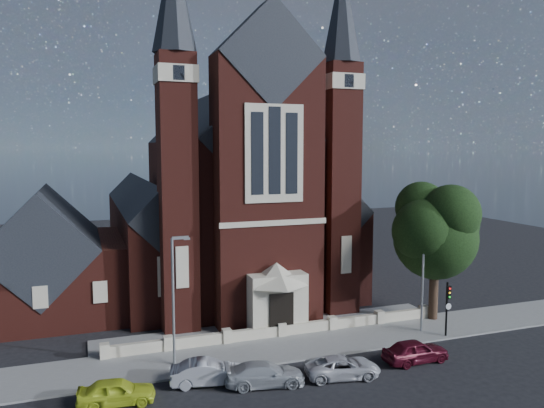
# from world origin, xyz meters

# --- Properties ---
(ground) EXTENTS (120.00, 120.00, 0.00)m
(ground) POSITION_xyz_m (0.00, 15.00, 0.00)
(ground) COLOR black
(ground) RESTS_ON ground
(pavement_strip) EXTENTS (60.00, 5.00, 0.12)m
(pavement_strip) POSITION_xyz_m (0.00, 4.50, 0.00)
(pavement_strip) COLOR slate
(pavement_strip) RESTS_ON ground
(forecourt_paving) EXTENTS (26.00, 3.00, 0.14)m
(forecourt_paving) POSITION_xyz_m (0.00, 8.50, 0.00)
(forecourt_paving) COLOR slate
(forecourt_paving) RESTS_ON ground
(forecourt_wall) EXTENTS (24.00, 0.40, 0.90)m
(forecourt_wall) POSITION_xyz_m (0.00, 6.50, 0.00)
(forecourt_wall) COLOR #B7A992
(forecourt_wall) RESTS_ON ground
(church) EXTENTS (20.01, 34.90, 29.20)m
(church) POSITION_xyz_m (-0.00, 22.94, 8.19)
(church) COLOR #4F1C15
(church) RESTS_ON ground
(parish_hall) EXTENTS (12.00, 12.20, 10.24)m
(parish_hall) POSITION_xyz_m (-16.00, 18.00, 4.01)
(parish_hall) COLOR #4F1C15
(parish_hall) RESTS_ON ground
(street_tree) EXTENTS (6.40, 6.60, 10.70)m
(street_tree) POSITION_xyz_m (12.60, 5.71, 6.96)
(street_tree) COLOR black
(street_tree) RESTS_ON ground
(street_lamp_left) EXTENTS (1.16, 0.22, 8.09)m
(street_lamp_left) POSITION_xyz_m (-7.91, 4.00, 4.60)
(street_lamp_left) COLOR gray
(street_lamp_left) RESTS_ON ground
(street_lamp_right) EXTENTS (1.16, 0.22, 8.09)m
(street_lamp_right) POSITION_xyz_m (10.09, 4.00, 4.60)
(street_lamp_right) COLOR gray
(street_lamp_right) RESTS_ON ground
(traffic_signal) EXTENTS (0.28, 0.42, 4.00)m
(traffic_signal) POSITION_xyz_m (11.00, 2.43, 2.58)
(traffic_signal) COLOR black
(traffic_signal) RESTS_ON ground
(car_lime_van) EXTENTS (4.16, 2.07, 1.36)m
(car_lime_van) POSITION_xyz_m (-11.67, 0.17, 0.68)
(car_lime_van) COLOR #C5D82B
(car_lime_van) RESTS_ON ground
(car_silver_a) EXTENTS (4.47, 2.26, 1.41)m
(car_silver_a) POSITION_xyz_m (-6.61, 0.82, 0.70)
(car_silver_a) COLOR #9E9FA5
(car_silver_a) RESTS_ON ground
(car_silver_b) EXTENTS (4.84, 2.67, 1.33)m
(car_silver_b) POSITION_xyz_m (-3.62, -0.39, 0.66)
(car_silver_b) COLOR #A3A7AB
(car_silver_b) RESTS_ON ground
(car_white_suv) EXTENTS (4.73, 2.81, 1.23)m
(car_white_suv) POSITION_xyz_m (1.03, -0.91, 0.62)
(car_white_suv) COLOR silver
(car_white_suv) RESTS_ON ground
(car_dark_red) EXTENTS (4.28, 1.77, 1.45)m
(car_dark_red) POSITION_xyz_m (6.34, -0.50, 0.72)
(car_dark_red) COLOR #4C0D1B
(car_dark_red) RESTS_ON ground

